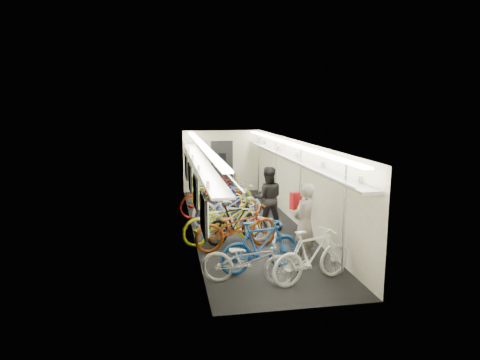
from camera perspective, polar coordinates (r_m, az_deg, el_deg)
name	(u,v)px	position (r m, az deg, el deg)	size (l,w,h in m)	color
train_car_shell	(229,165)	(12.42, -1.50, 1.98)	(10.00, 10.00, 10.00)	black
bicycle_0	(249,260)	(8.29, 1.16, -10.63)	(0.64, 1.82, 0.96)	#B7B7BC
bicycle_1	(260,246)	(8.88, 2.73, -8.76)	(0.51, 1.81, 1.09)	navy
bicycle_2	(237,227)	(10.16, -0.44, -6.27)	(0.73, 2.08, 1.09)	maroon
bicycle_3	(235,222)	(10.67, -0.63, -5.66)	(0.48, 1.71, 1.02)	black
bicycle_4	(223,220)	(10.64, -2.31, -5.38)	(0.76, 2.18, 1.15)	#D2D814
bicycle_5	(237,221)	(10.80, -0.34, -5.47)	(0.48, 1.71, 1.03)	silver
bicycle_6	(228,205)	(12.14, -1.66, -3.38)	(0.77, 2.21, 1.16)	silver
bicycle_7	(222,205)	(12.37, -2.39, -3.29)	(0.51, 1.82, 1.09)	navy
bicycle_8	(212,197)	(13.21, -3.81, -2.29)	(0.77, 2.20, 1.16)	maroon
bicycle_9	(218,194)	(14.23, -2.98, -1.85)	(0.44, 1.54, 0.93)	black
bicycle_10	(221,192)	(14.16, -2.49, -1.61)	(0.71, 2.04, 1.07)	#AEBE11
bicycle_11	(312,256)	(8.45, 9.55, -9.94)	(0.51, 1.79, 1.08)	white
bicycle_12	(219,189)	(14.67, -2.82, -1.19)	(0.72, 2.05, 1.08)	#5C5C61
passenger_near	(304,223)	(9.37, 8.57, -5.71)	(0.64, 0.42, 1.76)	gray
passenger_mid	(268,198)	(11.68, 3.69, -2.46)	(0.85, 0.66, 1.75)	black
backpack	(296,201)	(9.66, 7.45, -2.74)	(0.26, 0.14, 0.38)	#9D0F13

